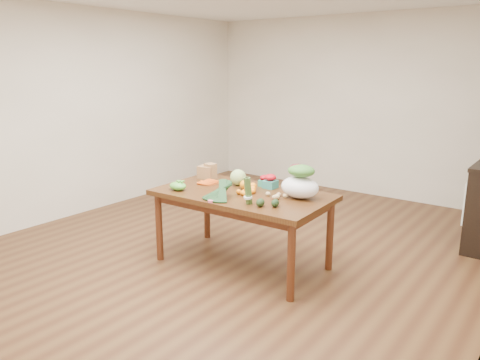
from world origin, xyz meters
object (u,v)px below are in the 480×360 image
Objects in this scene: dining_table at (242,229)px; asparagus_bundle at (248,191)px; mandarin_cluster at (246,191)px; paper_bag at (207,171)px; salad_bag at (300,183)px; kale_bunch at (217,191)px; cabbage at (238,177)px.

dining_table is 0.64m from asparagus_bundle.
paper_bag is at bearing 159.27° from mandarin_cluster.
dining_table is 4.57× the size of salad_bag.
kale_bunch is at bearing -42.66° from paper_bag.
mandarin_cluster is at bearing -30.63° from dining_table.
mandarin_cluster is 0.45× the size of kale_bunch.
salad_bag reaches higher than kale_bunch.
mandarin_cluster is at bearing -20.73° from paper_bag.
asparagus_bundle reaches higher than dining_table.
kale_bunch is (-0.12, -0.30, 0.04)m from mandarin_cluster.
cabbage is 0.69m from asparagus_bundle.
asparagus_bundle is at bearing -29.20° from paper_bag.
asparagus_bundle is 0.68× the size of salad_bag.
mandarin_cluster is (0.08, -0.04, 0.41)m from dining_table.
dining_table is 0.77m from salad_bag.
asparagus_bundle reaches higher than kale_bunch.
kale_bunch is (0.17, -0.54, -0.00)m from cabbage.
kale_bunch is 0.32m from asparagus_bundle.
asparagus_bundle is (0.48, -0.49, 0.04)m from cabbage.
paper_bag is 0.58× the size of kale_bunch.
cabbage reaches higher than mandarin_cluster.
dining_table is 0.42m from mandarin_cluster.
mandarin_cluster is at bearing 66.90° from kale_bunch.
salad_bag is at bearing 24.97° from mandarin_cluster.
salad_bag is (0.54, 0.17, 0.52)m from dining_table.
salad_bag is (0.26, 0.46, 0.02)m from asparagus_bundle.
kale_bunch is at bearing -97.79° from dining_table.
dining_table is at bearing -19.70° from paper_bag.
asparagus_bundle reaches higher than paper_bag.
paper_bag is 0.85m from kale_bunch.
cabbage is at bearing 177.41° from salad_bag.
mandarin_cluster reaches higher than dining_table.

